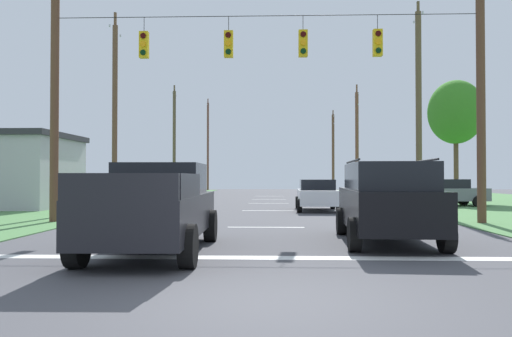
{
  "coord_description": "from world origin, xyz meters",
  "views": [
    {
      "loc": [
        0.18,
        -6.32,
        1.63
      ],
      "look_at": [
        -0.48,
        14.41,
        2.0
      ],
      "focal_mm": 34.16,
      "sensor_mm": 36.0,
      "label": 1
    }
  ],
  "objects_px": {
    "pickup_truck": "(156,208)",
    "utility_pole_distant_right": "(174,141)",
    "overhead_signal_span": "(264,97)",
    "utility_pole_far_right": "(357,141)",
    "utility_pole_distant_left": "(208,145)",
    "tree_roadside_right": "(456,112)",
    "distant_car_crossing_white": "(317,194)",
    "suv_black": "(387,200)",
    "utility_pole_near_left": "(333,151)",
    "utility_pole_far_left": "(115,113)",
    "utility_pole_mid_right": "(419,108)",
    "distant_car_oncoming": "(446,192)"
  },
  "relations": [
    {
      "from": "utility_pole_near_left",
      "to": "utility_pole_distant_left",
      "type": "xyz_separation_m",
      "value": [
        -15.59,
        0.97,
        0.79
      ]
    },
    {
      "from": "suv_black",
      "to": "utility_pole_distant_right",
      "type": "height_order",
      "value": "utility_pole_distant_right"
    },
    {
      "from": "distant_car_oncoming",
      "to": "distant_car_crossing_white",
      "type": "bearing_deg",
      "value": -153.71
    },
    {
      "from": "utility_pole_near_left",
      "to": "tree_roadside_right",
      "type": "xyz_separation_m",
      "value": [
        4.78,
        -27.04,
        1.08
      ]
    },
    {
      "from": "utility_pole_far_right",
      "to": "utility_pole_far_left",
      "type": "distance_m",
      "value": 23.96
    },
    {
      "from": "utility_pole_far_right",
      "to": "utility_pole_distant_right",
      "type": "distance_m",
      "value": 16.01
    },
    {
      "from": "utility_pole_distant_left",
      "to": "tree_roadside_right",
      "type": "height_order",
      "value": "utility_pole_distant_left"
    },
    {
      "from": "tree_roadside_right",
      "to": "utility_pole_far_left",
      "type": "bearing_deg",
      "value": -157.71
    },
    {
      "from": "distant_car_crossing_white",
      "to": "utility_pole_near_left",
      "type": "relative_size",
      "value": 0.44
    },
    {
      "from": "utility_pole_far_right",
      "to": "tree_roadside_right",
      "type": "distance_m",
      "value": 11.09
    },
    {
      "from": "overhead_signal_span",
      "to": "utility_pole_mid_right",
      "type": "height_order",
      "value": "utility_pole_mid_right"
    },
    {
      "from": "utility_pole_far_right",
      "to": "utility_pole_far_left",
      "type": "xyz_separation_m",
      "value": [
        -15.51,
        -18.25,
        0.11
      ]
    },
    {
      "from": "utility_pole_mid_right",
      "to": "suv_black",
      "type": "bearing_deg",
      "value": -110.08
    },
    {
      "from": "utility_pole_far_right",
      "to": "utility_pole_near_left",
      "type": "height_order",
      "value": "utility_pole_near_left"
    },
    {
      "from": "pickup_truck",
      "to": "suv_black",
      "type": "height_order",
      "value": "suv_black"
    },
    {
      "from": "distant_car_oncoming",
      "to": "tree_roadside_right",
      "type": "xyz_separation_m",
      "value": [
        2.6,
        5.37,
        5.19
      ]
    },
    {
      "from": "pickup_truck",
      "to": "distant_car_oncoming",
      "type": "xyz_separation_m",
      "value": [
        12.28,
        17.01,
        -0.18
      ]
    },
    {
      "from": "overhead_signal_span",
      "to": "utility_pole_far_right",
      "type": "xyz_separation_m",
      "value": [
        7.74,
        25.47,
        0.31
      ]
    },
    {
      "from": "utility_pole_mid_right",
      "to": "overhead_signal_span",
      "type": "bearing_deg",
      "value": -136.77
    },
    {
      "from": "overhead_signal_span",
      "to": "pickup_truck",
      "type": "relative_size",
      "value": 2.87
    },
    {
      "from": "pickup_truck",
      "to": "utility_pole_distant_right",
      "type": "distance_m",
      "value": 32.4
    },
    {
      "from": "distant_car_oncoming",
      "to": "utility_pole_far_right",
      "type": "distance_m",
      "value": 15.94
    },
    {
      "from": "overhead_signal_span",
      "to": "tree_roadside_right",
      "type": "distance_m",
      "value": 20.09
    },
    {
      "from": "utility_pole_mid_right",
      "to": "utility_pole_distant_left",
      "type": "height_order",
      "value": "utility_pole_distant_left"
    },
    {
      "from": "utility_pole_far_right",
      "to": "suv_black",
      "type": "bearing_deg",
      "value": -98.58
    },
    {
      "from": "pickup_truck",
      "to": "distant_car_crossing_white",
      "type": "distance_m",
      "value": 14.11
    },
    {
      "from": "utility_pole_distant_left",
      "to": "tree_roadside_right",
      "type": "relative_size",
      "value": 1.42
    },
    {
      "from": "utility_pole_near_left",
      "to": "tree_roadside_right",
      "type": "relative_size",
      "value": 1.21
    },
    {
      "from": "pickup_truck",
      "to": "utility_pole_far_right",
      "type": "relative_size",
      "value": 0.56
    },
    {
      "from": "utility_pole_far_left",
      "to": "tree_roadside_right",
      "type": "xyz_separation_m",
      "value": [
        20.38,
        8.36,
        1.06
      ]
    },
    {
      "from": "overhead_signal_span",
      "to": "distant_car_oncoming",
      "type": "xyz_separation_m",
      "value": [
        10.01,
        10.2,
        -3.7
      ]
    },
    {
      "from": "distant_car_oncoming",
      "to": "utility_pole_near_left",
      "type": "distance_m",
      "value": 32.74
    },
    {
      "from": "utility_pole_far_right",
      "to": "tree_roadside_right",
      "type": "xyz_separation_m",
      "value": [
        4.86,
        -9.9,
        1.17
      ]
    },
    {
      "from": "overhead_signal_span",
      "to": "utility_pole_far_right",
      "type": "bearing_deg",
      "value": 73.09
    },
    {
      "from": "pickup_truck",
      "to": "distant_car_oncoming",
      "type": "bearing_deg",
      "value": 54.18
    },
    {
      "from": "distant_car_oncoming",
      "to": "utility_pole_distant_left",
      "type": "bearing_deg",
      "value": 118.04
    },
    {
      "from": "suv_black",
      "to": "utility_pole_mid_right",
      "type": "distance_m",
      "value": 13.73
    },
    {
      "from": "utility_pole_mid_right",
      "to": "utility_pole_far_left",
      "type": "xyz_separation_m",
      "value": [
        -15.4,
        0.04,
        -0.21
      ]
    },
    {
      "from": "suv_black",
      "to": "distant_car_oncoming",
      "type": "height_order",
      "value": "suv_black"
    },
    {
      "from": "utility_pole_far_right",
      "to": "utility_pole_far_left",
      "type": "height_order",
      "value": "utility_pole_far_left"
    },
    {
      "from": "distant_car_crossing_white",
      "to": "tree_roadside_right",
      "type": "bearing_deg",
      "value": 41.89
    },
    {
      "from": "utility_pole_far_left",
      "to": "tree_roadside_right",
      "type": "distance_m",
      "value": 22.05
    },
    {
      "from": "pickup_truck",
      "to": "utility_pole_near_left",
      "type": "relative_size",
      "value": 0.55
    },
    {
      "from": "utility_pole_near_left",
      "to": "tree_roadside_right",
      "type": "distance_m",
      "value": 27.48
    },
    {
      "from": "distant_car_crossing_white",
      "to": "suv_black",
      "type": "bearing_deg",
      "value": -86.79
    },
    {
      "from": "pickup_truck",
      "to": "tree_roadside_right",
      "type": "height_order",
      "value": "tree_roadside_right"
    },
    {
      "from": "distant_car_oncoming",
      "to": "utility_pole_mid_right",
      "type": "bearing_deg",
      "value": -128.18
    },
    {
      "from": "utility_pole_mid_right",
      "to": "tree_roadside_right",
      "type": "distance_m",
      "value": 9.8
    },
    {
      "from": "overhead_signal_span",
      "to": "pickup_truck",
      "type": "distance_m",
      "value": 8.0
    },
    {
      "from": "utility_pole_far_left",
      "to": "pickup_truck",
      "type": "bearing_deg",
      "value": -68.58
    }
  ]
}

